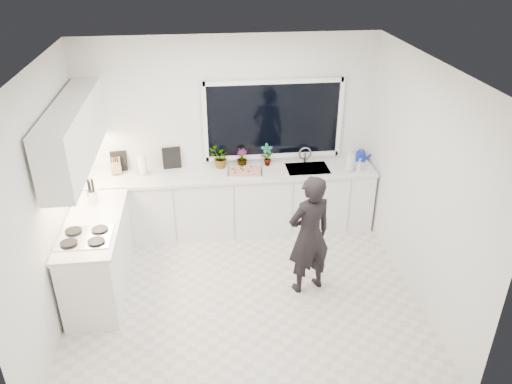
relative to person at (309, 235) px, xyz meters
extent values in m
cube|color=beige|center=(-0.78, -0.03, -0.76)|extent=(4.00, 3.50, 0.02)
cube|color=white|center=(-0.78, 1.73, 0.60)|extent=(4.00, 0.02, 2.70)
cube|color=white|center=(-2.79, -0.03, 0.60)|extent=(0.02, 3.50, 2.70)
cube|color=white|center=(1.23, -0.03, 0.60)|extent=(0.02, 3.50, 2.70)
cube|color=white|center=(-0.78, -0.03, 1.96)|extent=(4.00, 3.50, 0.02)
cube|color=black|center=(-0.18, 1.69, 0.80)|extent=(1.80, 0.02, 1.00)
cube|color=white|center=(-0.78, 1.42, -0.31)|extent=(3.92, 0.58, 0.88)
cube|color=white|center=(-2.45, 0.32, -0.31)|extent=(0.58, 1.60, 0.88)
cube|color=silver|center=(-0.78, 1.41, 0.15)|extent=(3.94, 0.62, 0.04)
cube|color=silver|center=(-2.45, 0.32, 0.15)|extent=(0.62, 1.60, 0.04)
cube|color=white|center=(-2.57, 0.67, 1.10)|extent=(0.34, 2.10, 0.70)
cube|color=silver|center=(0.27, 1.42, 0.12)|extent=(0.58, 0.42, 0.14)
cylinder|color=silver|center=(0.27, 1.62, 0.28)|extent=(0.03, 0.03, 0.22)
cube|color=black|center=(-2.47, -0.03, 0.19)|extent=(0.56, 0.48, 0.03)
imported|color=black|center=(0.00, 0.00, 0.00)|extent=(0.63, 0.51, 1.49)
cube|color=silver|center=(-0.60, 1.39, 0.19)|extent=(0.50, 0.40, 0.03)
cube|color=red|center=(-0.60, 1.39, 0.20)|extent=(0.46, 0.35, 0.01)
cylinder|color=#1227AB|center=(1.07, 1.58, 0.24)|extent=(0.14, 0.14, 0.13)
cylinder|color=white|center=(-1.97, 1.52, 0.30)|extent=(0.14, 0.14, 0.26)
cube|color=olive|center=(-2.33, 1.56, 0.28)|extent=(0.15, 0.12, 0.22)
cylinder|color=#B8B8BD|center=(-2.51, 0.77, 0.25)|extent=(0.17, 0.17, 0.16)
cube|color=black|center=(-2.30, 1.66, 0.31)|extent=(0.22, 0.04, 0.28)
cube|color=black|center=(-1.58, 1.66, 0.32)|extent=(0.25, 0.05, 0.30)
imported|color=#26662D|center=(-0.93, 1.58, 0.32)|extent=(0.36, 0.35, 0.30)
imported|color=#26662D|center=(-0.62, 1.58, 0.30)|extent=(0.17, 0.17, 0.26)
imported|color=#26662D|center=(-0.27, 1.58, 0.33)|extent=(0.18, 0.14, 0.32)
imported|color=#D8BF66|center=(0.82, 1.27, 0.33)|extent=(0.17, 0.17, 0.32)
imported|color=#D8BF66|center=(0.96, 1.27, 0.26)|extent=(0.11, 0.11, 0.17)
camera|label=1|loc=(-1.18, -4.71, 3.10)|focal=35.00mm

